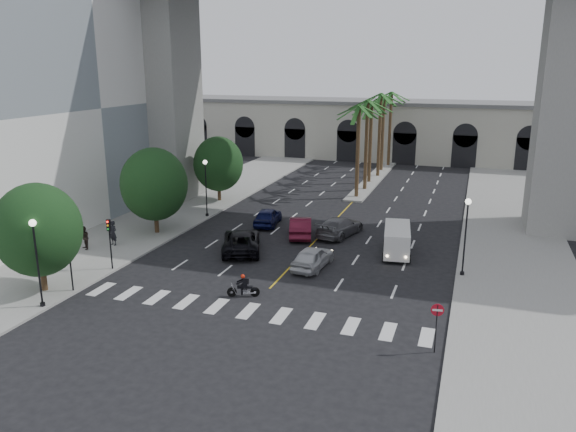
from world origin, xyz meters
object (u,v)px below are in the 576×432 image
object	(u,v)px
lamp_post_right	(466,230)
cargo_van	(397,240)
traffic_signal_near	(69,254)
car_e	(268,216)
car_d	(340,227)
do_not_enter_sign	(437,317)
lamp_post_left_far	(206,183)
car_b	(301,227)
car_c	(241,241)
pedestrian_a	(113,233)
lamp_post_left_near	(37,256)
traffic_signal_far	(110,236)
pedestrian_b	(84,238)
motorcycle_rider	(244,286)
car_a	(313,257)

from	to	relation	value
lamp_post_right	cargo_van	bearing A→B (deg)	146.90
traffic_signal_near	car_e	bearing A→B (deg)	71.29
car_d	do_not_enter_sign	world-z (taller)	do_not_enter_sign
lamp_post_left_far	car_b	distance (m)	10.56
car_e	cargo_van	size ratio (longest dim) A/B	0.88
car_c	pedestrian_a	xyz separation A→B (m)	(-9.78, -2.16, 0.29)
lamp_post_left_near	traffic_signal_far	distance (m)	6.54
traffic_signal_far	car_c	bearing A→B (deg)	44.51
lamp_post_right	pedestrian_b	size ratio (longest dim) A/B	2.99
car_d	do_not_enter_sign	distance (m)	19.60
car_c	pedestrian_a	bearing A→B (deg)	-9.14
do_not_enter_sign	motorcycle_rider	bearing A→B (deg)	156.17
motorcycle_rider	pedestrian_b	size ratio (longest dim) A/B	1.07
do_not_enter_sign	cargo_van	bearing A→B (deg)	97.64
cargo_van	car_b	bearing A→B (deg)	157.51
car_b	car_e	bearing A→B (deg)	-47.59
traffic_signal_near	pedestrian_b	bearing A→B (deg)	123.11
car_e	pedestrian_a	world-z (taller)	pedestrian_a
lamp_post_left_near	lamp_post_left_far	world-z (taller)	same
motorcycle_rider	pedestrian_b	world-z (taller)	pedestrian_b
do_not_enter_sign	lamp_post_left_far	bearing A→B (deg)	131.30
motorcycle_rider	lamp_post_left_far	bearing A→B (deg)	104.51
car_a	do_not_enter_sign	bearing A→B (deg)	139.12
car_c	pedestrian_a	world-z (taller)	pedestrian_a
traffic_signal_near	motorcycle_rider	bearing A→B (deg)	15.42
motorcycle_rider	car_a	distance (m)	6.61
lamp_post_left_far	car_b	world-z (taller)	lamp_post_left_far
car_e	pedestrian_b	distance (m)	15.32
pedestrian_b	lamp_post_left_far	bearing A→B (deg)	107.23
car_c	lamp_post_right	bearing A→B (deg)	157.94
cargo_van	do_not_enter_sign	bearing A→B (deg)	-82.52
car_c	do_not_enter_sign	size ratio (longest dim) A/B	2.28
car_a	lamp_post_left_far	bearing A→B (deg)	-31.06
do_not_enter_sign	lamp_post_left_near	bearing A→B (deg)	177.49
lamp_post_left_near	pedestrian_b	xyz separation A→B (m)	(-4.35, 9.33, -2.18)
pedestrian_b	pedestrian_a	bearing A→B (deg)	86.84
lamp_post_left_far	car_c	bearing A→B (deg)	-49.04
lamp_post_left_near	pedestrian_a	distance (m)	11.54
pedestrian_b	motorcycle_rider	bearing A→B (deg)	22.52
car_d	pedestrian_a	size ratio (longest dim) A/B	2.80
car_c	pedestrian_b	xyz separation A→B (m)	(-11.19, -3.80, 0.23)
traffic_signal_far	car_a	bearing A→B (deg)	21.14
traffic_signal_far	car_e	xyz separation A→B (m)	(6.08, 13.95, -1.74)
motorcycle_rider	lamp_post_left_near	bearing A→B (deg)	-171.83
car_c	lamp_post_left_far	bearing A→B (deg)	-70.66
lamp_post_left_near	do_not_enter_sign	bearing A→B (deg)	5.28
lamp_post_left_far	do_not_enter_sign	distance (m)	29.01
traffic_signal_far	car_d	size ratio (longest dim) A/B	0.69
car_c	car_d	bearing A→B (deg)	-155.63
traffic_signal_near	pedestrian_a	size ratio (longest dim) A/B	1.92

